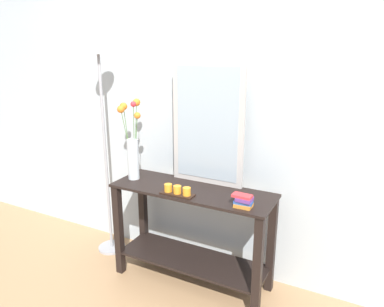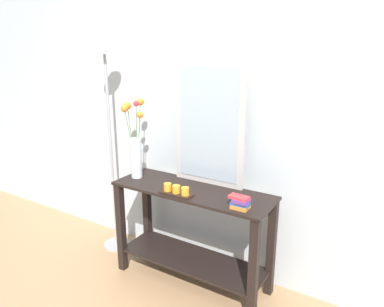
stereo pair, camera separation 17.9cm
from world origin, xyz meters
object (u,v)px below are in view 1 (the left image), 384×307
(candle_tray, at_px, (177,191))
(tall_vase_left, at_px, (132,147))
(console_table, at_px, (192,227))
(mirror_leaning, at_px, (208,124))
(floor_lamp, at_px, (103,116))
(book_stack, at_px, (243,201))

(candle_tray, bearing_deg, tall_vase_left, 163.77)
(candle_tray, bearing_deg, console_table, 73.64)
(mirror_leaning, bearing_deg, candle_tray, -104.12)
(console_table, xyz_separation_m, tall_vase_left, (-0.52, -0.00, 0.56))
(floor_lamp, bearing_deg, tall_vase_left, -12.82)
(tall_vase_left, bearing_deg, console_table, 0.38)
(candle_tray, relative_size, book_stack, 1.79)
(console_table, relative_size, mirror_leaning, 1.33)
(mirror_leaning, relative_size, floor_lamp, 0.50)
(tall_vase_left, xyz_separation_m, floor_lamp, (-0.34, 0.08, 0.20))
(candle_tray, bearing_deg, mirror_leaning, 75.88)
(tall_vase_left, bearing_deg, floor_lamp, 167.18)
(console_table, bearing_deg, floor_lamp, 175.03)
(mirror_leaning, distance_m, tall_vase_left, 0.62)
(console_table, height_order, mirror_leaning, mirror_leaning)
(mirror_leaning, relative_size, tall_vase_left, 1.47)
(tall_vase_left, height_order, book_stack, tall_vase_left)
(console_table, bearing_deg, candle_tray, -106.36)
(tall_vase_left, distance_m, candle_tray, 0.55)
(console_table, bearing_deg, mirror_leaning, 77.74)
(tall_vase_left, relative_size, book_stack, 4.53)
(console_table, bearing_deg, tall_vase_left, -179.62)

